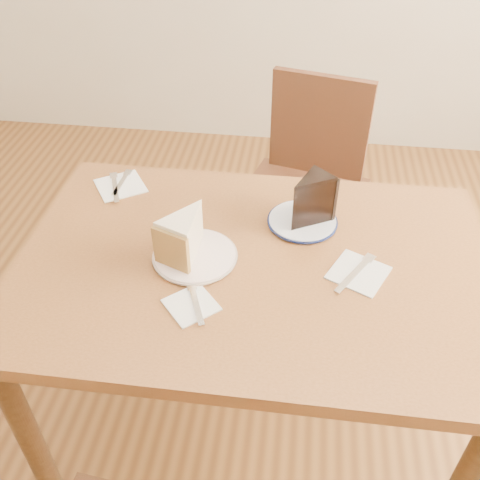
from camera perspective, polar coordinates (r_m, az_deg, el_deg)
name	(u,v)px	position (r m, az deg, el deg)	size (l,w,h in m)	color
ground	(250,423)	(1.93, 1.04, -18.98)	(4.00, 4.00, 0.00)	#492B13
table	(253,288)	(1.42, 1.35, -5.19)	(1.20, 0.80, 0.75)	#4E2D15
chair_far	(305,189)	(2.07, 6.95, 5.45)	(0.54, 0.54, 0.90)	#32190F
plate_cream	(195,256)	(1.36, -4.82, -1.71)	(0.21, 0.21, 0.01)	white
plate_navy	(302,221)	(1.48, 6.67, 2.00)	(0.18, 0.18, 0.01)	white
carrot_cake	(188,234)	(1.34, -5.58, 0.64)	(0.10, 0.14, 0.10)	beige
chocolate_cake	(308,203)	(1.43, 7.27, 3.95)	(0.08, 0.12, 0.13)	black
napkin_cream	(191,305)	(1.24, -5.23, -6.90)	(0.10, 0.10, 0.00)	white
napkin_navy	(358,273)	(1.35, 12.52, -3.42)	(0.13, 0.13, 0.00)	white
napkin_spare	(121,186)	(1.65, -12.62, 5.67)	(0.13, 0.13, 0.00)	white
fork_cream	(196,303)	(1.24, -4.73, -6.74)	(0.01, 0.14, 0.00)	silver
knife_navy	(355,273)	(1.34, 12.14, -3.50)	(0.02, 0.17, 0.00)	silver
fork_spare	(121,183)	(1.66, -12.54, 5.99)	(0.01, 0.14, 0.00)	silver
knife_spare	(115,188)	(1.64, -13.18, 5.47)	(0.01, 0.16, 0.00)	silver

